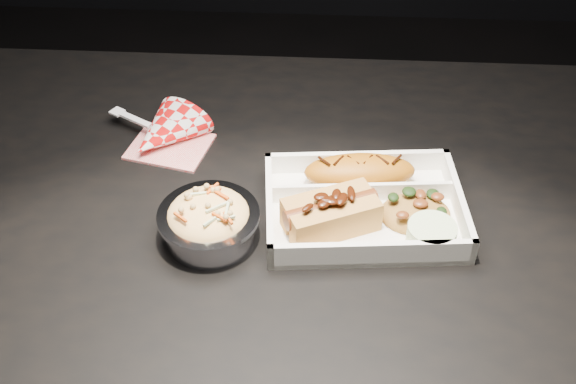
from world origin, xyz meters
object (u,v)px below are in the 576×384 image
Objects in this scene: napkin_fork at (163,134)px; dining_table at (294,265)px; foil_coleslaw_cup at (209,220)px; hotdog at (331,212)px; fried_pastry at (360,171)px; food_tray at (363,210)px.

dining_table is at bearing -5.89° from napkin_fork.
foil_coleslaw_cup is (-0.10, -0.04, 0.12)m from dining_table.
hotdog is 1.02× the size of foil_coleslaw_cup.
dining_table is 0.27m from napkin_fork.
fried_pastry is (0.08, 0.06, 0.12)m from dining_table.
dining_table is 0.17m from foil_coleslaw_cup.
hotdog is at bearing -113.40° from fried_pastry.
hotdog reaches higher than food_tray.
food_tray is 0.32m from napkin_fork.
foil_coleslaw_cup reaches higher than hotdog.
hotdog is at bearing -26.56° from dining_table.
fried_pastry is at bearing 90.00° from food_tray.
fried_pastry is 0.09m from hotdog.
napkin_fork is (-0.28, 0.08, -0.01)m from fried_pastry.
fried_pastry is at bearing 14.05° from napkin_fork.
food_tray is 1.79× the size of fried_pastry.
fried_pastry reaches higher than food_tray.
food_tray is 2.06× the size of hotdog.
food_tray is 2.11× the size of foil_coleslaw_cup.
foil_coleslaw_cup is 0.77× the size of napkin_fork.
hotdog is 0.79× the size of napkin_fork.
foil_coleslaw_cup is at bearing 163.61° from hotdog.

